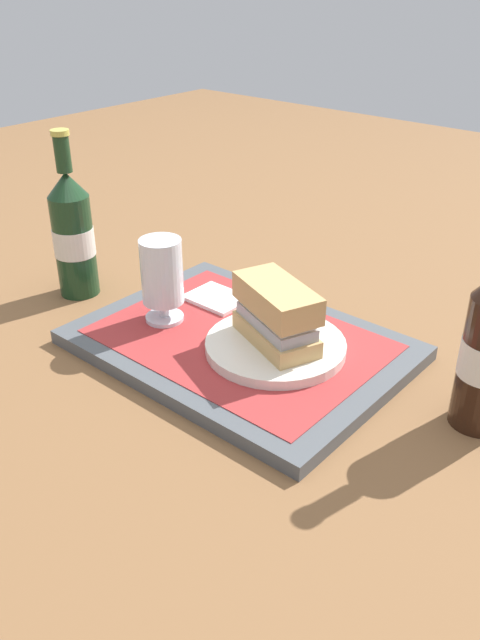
% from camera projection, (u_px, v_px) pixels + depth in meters
% --- Properties ---
extents(ground_plane, '(3.00, 3.00, 0.00)m').
position_uv_depth(ground_plane, '(240.00, 351.00, 0.92)').
color(ground_plane, brown).
extents(tray, '(0.44, 0.32, 0.02)m').
position_uv_depth(tray, '(240.00, 345.00, 0.92)').
color(tray, '#4C5156').
rests_on(tray, ground_plane).
extents(placemat, '(0.38, 0.27, 0.00)m').
position_uv_depth(placemat, '(240.00, 338.00, 0.91)').
color(placemat, '#9E2D2D').
rests_on(placemat, tray).
extents(plate, '(0.19, 0.19, 0.01)m').
position_uv_depth(plate, '(275.00, 346.00, 0.88)').
color(plate, silver).
rests_on(plate, placemat).
extents(sandwich, '(0.14, 0.11, 0.08)m').
position_uv_depth(sandwich, '(275.00, 312.00, 0.86)').
color(sandwich, tan).
rests_on(sandwich, plate).
extents(beer_glass, '(0.06, 0.06, 0.12)m').
position_uv_depth(beer_glass, '(162.00, 277.00, 0.93)').
color(beer_glass, silver).
rests_on(beer_glass, placemat).
extents(napkin_folded, '(0.09, 0.07, 0.01)m').
position_uv_depth(napkin_folded, '(217.00, 298.00, 1.01)').
color(napkin_folded, white).
rests_on(napkin_folded, placemat).
extents(beer_bottle, '(0.07, 0.07, 0.27)m').
position_uv_depth(beer_bottle, '(73.00, 233.00, 1.03)').
color(beer_bottle, '#19381E').
rests_on(beer_bottle, ground_plane).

